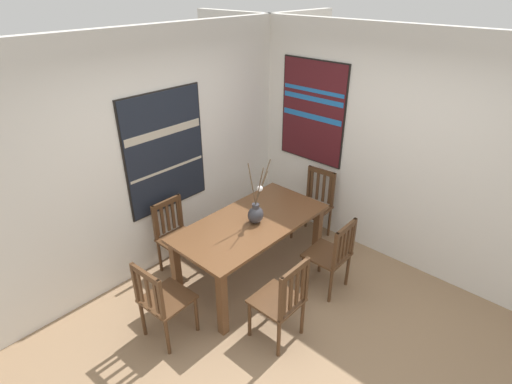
# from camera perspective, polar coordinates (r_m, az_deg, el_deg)

# --- Properties ---
(ground_plane) EXTENTS (6.40, 6.40, 0.03)m
(ground_plane) POSITION_cam_1_polar(r_m,az_deg,el_deg) (4.25, 4.08, -18.88)
(ground_plane) COLOR #8E7051
(wall_back) EXTENTS (6.40, 0.12, 2.70)m
(wall_back) POSITION_cam_1_polar(r_m,az_deg,el_deg) (4.63, -13.62, 5.22)
(wall_back) COLOR silver
(wall_back) RESTS_ON ground_plane
(wall_side) EXTENTS (0.12, 6.40, 2.70)m
(wall_side) POSITION_cam_1_polar(r_m,az_deg,el_deg) (4.85, 18.63, 5.61)
(wall_side) COLOR silver
(wall_side) RESTS_ON ground_plane
(dining_table) EXTENTS (1.72, 0.86, 0.78)m
(dining_table) POSITION_cam_1_polar(r_m,az_deg,el_deg) (4.40, -0.68, -5.52)
(dining_table) COLOR brown
(dining_table) RESTS_ON ground_plane
(centerpiece_vase) EXTENTS (0.30, 0.22, 0.72)m
(centerpiece_vase) POSITION_cam_1_polar(r_m,az_deg,el_deg) (4.24, -0.02, -2.93)
(centerpiece_vase) COLOR #333338
(centerpiece_vase) RESTS_ON dining_table
(chair_0) EXTENTS (0.45, 0.45, 0.93)m
(chair_0) POSITION_cam_1_polar(r_m,az_deg,el_deg) (5.30, 8.31, -1.69)
(chair_0) COLOR #4C301C
(chair_0) RESTS_ON ground_plane
(chair_1) EXTENTS (0.43, 0.43, 0.89)m
(chair_1) POSITION_cam_1_polar(r_m,az_deg,el_deg) (4.43, 10.74, -8.66)
(chair_1) COLOR #4C301C
(chair_1) RESTS_ON ground_plane
(chair_2) EXTENTS (0.43, 0.43, 0.88)m
(chair_2) POSITION_cam_1_polar(r_m,az_deg,el_deg) (4.74, -11.26, -6.03)
(chair_2) COLOR #4C301C
(chair_2) RESTS_ON ground_plane
(chair_3) EXTENTS (0.44, 0.44, 0.88)m
(chair_3) POSITION_cam_1_polar(r_m,az_deg,el_deg) (3.94, -13.14, -14.70)
(chair_3) COLOR #4C301C
(chair_3) RESTS_ON ground_plane
(chair_4) EXTENTS (0.42, 0.42, 0.92)m
(chair_4) POSITION_cam_1_polar(r_m,az_deg,el_deg) (3.82, 3.68, -15.07)
(chair_4) COLOR #4C301C
(chair_4) RESTS_ON ground_plane
(painting_on_back_wall) EXTENTS (1.03, 0.05, 1.36)m
(painting_on_back_wall) POSITION_cam_1_polar(r_m,az_deg,el_deg) (4.58, -12.79, 5.63)
(painting_on_back_wall) COLOR black
(painting_on_side_wall) EXTENTS (0.05, 0.94, 1.29)m
(painting_on_side_wall) POSITION_cam_1_polar(r_m,az_deg,el_deg) (5.20, 8.07, 11.20)
(painting_on_side_wall) COLOR black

